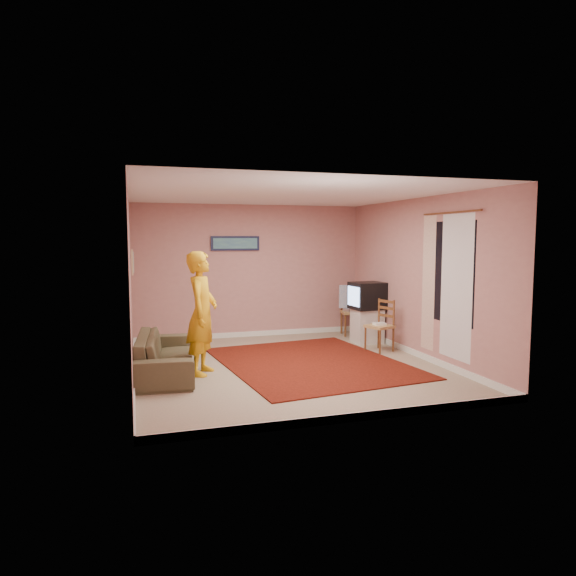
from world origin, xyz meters
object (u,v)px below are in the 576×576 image
object	(u,v)px
crt_tv	(367,296)
chair_a	(353,306)
sofa	(165,354)
chair_b	(380,320)
person	(202,313)
tv_cabinet	(367,326)

from	to	relation	value
crt_tv	chair_a	bearing A→B (deg)	81.25
crt_tv	sofa	distance (m)	3.97
chair_a	sofa	distance (m)	4.29
chair_b	person	distance (m)	3.20
tv_cabinet	person	xyz separation A→B (m)	(-3.23, -1.33, 0.57)
tv_cabinet	crt_tv	size ratio (longest dim) A/B	1.02
chair_b	sofa	size ratio (longest dim) A/B	0.26
chair_a	person	size ratio (longest dim) A/B	0.29
crt_tv	chair_a	size ratio (longest dim) A/B	1.21
tv_cabinet	chair_a	world-z (taller)	chair_a
chair_a	chair_b	world-z (taller)	chair_a
sofa	crt_tv	bearing A→B (deg)	-67.44
person	chair_a	bearing A→B (deg)	-34.43
tv_cabinet	person	size ratio (longest dim) A/B	0.36
crt_tv	sofa	bearing A→B (deg)	-167.02
crt_tv	chair_b	distance (m)	0.80
sofa	chair_a	bearing A→B (deg)	-57.66
crt_tv	chair_a	xyz separation A→B (m)	(0.06, 0.78, -0.30)
person	chair_b	bearing A→B (deg)	-56.09
sofa	person	size ratio (longest dim) A/B	1.12
chair_a	crt_tv	bearing A→B (deg)	-83.78
tv_cabinet	crt_tv	bearing A→B (deg)	-175.35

